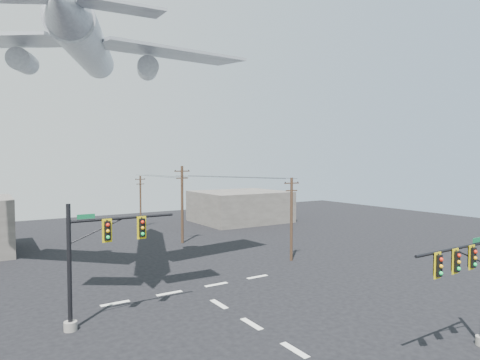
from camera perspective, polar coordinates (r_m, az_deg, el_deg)
ground at (r=22.81m, az=7.77°, el=-22.85°), size 120.00×120.00×0.00m
lane_markings at (r=26.77m, az=-0.03°, el=-18.86°), size 14.00×21.20×0.01m
signal_mast_near at (r=24.08m, az=29.86°, el=-12.52°), size 6.30×0.71×6.46m
signal_mast_far at (r=25.75m, az=-20.04°, el=-10.69°), size 6.74×0.81×7.40m
utility_pole_a at (r=40.20m, az=7.33°, el=-5.29°), size 1.66×0.29×8.27m
utility_pole_b at (r=48.97m, az=-8.23°, el=-3.23°), size 1.89×0.33×9.35m
utility_pole_c at (r=61.97m, az=-13.97°, el=-2.84°), size 1.59×0.32×7.77m
power_lines at (r=49.19m, az=-6.79°, el=0.50°), size 7.48×27.95×0.27m
airliner at (r=36.89m, az=-20.84°, el=17.20°), size 25.50×27.58×7.31m
building_right at (r=66.38m, az=-0.01°, el=-3.77°), size 14.00×12.00×5.00m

